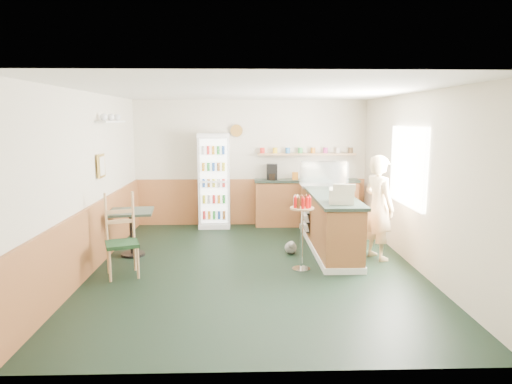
{
  "coord_description": "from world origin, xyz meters",
  "views": [
    {
      "loc": [
        -0.18,
        -6.87,
        2.29
      ],
      "look_at": [
        0.04,
        0.6,
        1.1
      ],
      "focal_mm": 32.0,
      "sensor_mm": 36.0,
      "label": 1
    }
  ],
  "objects_px": {
    "drinks_fridge": "(214,181)",
    "cafe_chair": "(123,232)",
    "cash_register": "(341,196)",
    "shopkeeper": "(379,208)",
    "cafe_table": "(132,224)",
    "display_case": "(323,175)",
    "condiment_stand": "(302,220)"
  },
  "relations": [
    {
      "from": "cafe_table",
      "to": "cafe_chair",
      "type": "relative_size",
      "value": 0.64
    },
    {
      "from": "display_case",
      "to": "shopkeeper",
      "type": "relative_size",
      "value": 0.51
    },
    {
      "from": "shopkeeper",
      "to": "cafe_chair",
      "type": "xyz_separation_m",
      "value": [
        -4.0,
        -0.64,
        -0.22
      ]
    },
    {
      "from": "display_case",
      "to": "cafe_chair",
      "type": "relative_size",
      "value": 0.71
    },
    {
      "from": "cash_register",
      "to": "cafe_table",
      "type": "distance_m",
      "value": 3.51
    },
    {
      "from": "cafe_table",
      "to": "cash_register",
      "type": "bearing_deg",
      "value": -10.82
    },
    {
      "from": "cash_register",
      "to": "shopkeeper",
      "type": "distance_m",
      "value": 0.83
    },
    {
      "from": "drinks_fridge",
      "to": "shopkeeper",
      "type": "bearing_deg",
      "value": -39.72
    },
    {
      "from": "drinks_fridge",
      "to": "cash_register",
      "type": "distance_m",
      "value": 3.45
    },
    {
      "from": "cafe_chair",
      "to": "cash_register",
      "type": "bearing_deg",
      "value": -14.34
    },
    {
      "from": "condiment_stand",
      "to": "cafe_chair",
      "type": "height_order",
      "value": "cafe_chair"
    },
    {
      "from": "condiment_stand",
      "to": "display_case",
      "type": "bearing_deg",
      "value": 70.41
    },
    {
      "from": "cafe_table",
      "to": "shopkeeper",
      "type": "bearing_deg",
      "value": -4.07
    },
    {
      "from": "condiment_stand",
      "to": "cafe_chair",
      "type": "relative_size",
      "value": 0.93
    },
    {
      "from": "drinks_fridge",
      "to": "display_case",
      "type": "height_order",
      "value": "drinks_fridge"
    },
    {
      "from": "cash_register",
      "to": "cafe_table",
      "type": "relative_size",
      "value": 0.51
    },
    {
      "from": "display_case",
      "to": "condiment_stand",
      "type": "bearing_deg",
      "value": -109.59
    },
    {
      "from": "condiment_stand",
      "to": "drinks_fridge",
      "type": "bearing_deg",
      "value": 117.44
    },
    {
      "from": "shopkeeper",
      "to": "cafe_table",
      "type": "xyz_separation_m",
      "value": [
        -4.1,
        0.29,
        -0.31
      ]
    },
    {
      "from": "display_case",
      "to": "shopkeeper",
      "type": "distance_m",
      "value": 1.48
    },
    {
      "from": "drinks_fridge",
      "to": "cash_register",
      "type": "height_order",
      "value": "drinks_fridge"
    },
    {
      "from": "display_case",
      "to": "cafe_chair",
      "type": "bearing_deg",
      "value": -150.25
    },
    {
      "from": "shopkeeper",
      "to": "condiment_stand",
      "type": "relative_size",
      "value": 1.51
    },
    {
      "from": "cafe_chair",
      "to": "cafe_table",
      "type": "bearing_deg",
      "value": 76.95
    },
    {
      "from": "shopkeeper",
      "to": "condiment_stand",
      "type": "bearing_deg",
      "value": 88.78
    },
    {
      "from": "drinks_fridge",
      "to": "display_case",
      "type": "bearing_deg",
      "value": -27.49
    },
    {
      "from": "cash_register",
      "to": "condiment_stand",
      "type": "height_order",
      "value": "cash_register"
    },
    {
      "from": "drinks_fridge",
      "to": "condiment_stand",
      "type": "height_order",
      "value": "drinks_fridge"
    },
    {
      "from": "display_case",
      "to": "cash_register",
      "type": "bearing_deg",
      "value": -90.0
    },
    {
      "from": "drinks_fridge",
      "to": "cafe_chair",
      "type": "distance_m",
      "value": 3.23
    },
    {
      "from": "drinks_fridge",
      "to": "cafe_table",
      "type": "distance_m",
      "value": 2.46
    },
    {
      "from": "display_case",
      "to": "cafe_table",
      "type": "bearing_deg",
      "value": -164.38
    }
  ]
}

